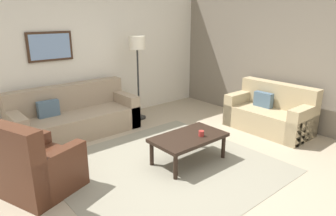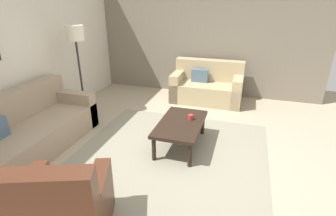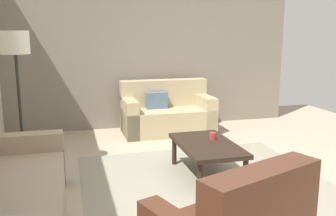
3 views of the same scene
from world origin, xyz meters
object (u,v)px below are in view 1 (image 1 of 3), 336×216
cup (201,133)px  framed_artwork (50,46)px  couch_main (74,118)px  lamp_standing (137,51)px  couch_loveseat (271,114)px  armchair_leather (35,170)px  coffee_table (189,139)px

cup → framed_artwork: size_ratio=0.10×
cup → framed_artwork: (-1.09, 2.71, 1.12)m
couch_main → framed_artwork: size_ratio=2.77×
lamp_standing → framed_artwork: framed_artwork is taller
couch_loveseat → cup: couch_loveseat is taller
lamp_standing → couch_loveseat: bearing=-54.6°
armchair_leather → couch_main: bearing=53.3°
couch_loveseat → armchair_leather: size_ratio=1.47×
couch_loveseat → armchair_leather: 4.16m
cup → lamp_standing: bearing=78.7°
armchair_leather → lamp_standing: size_ratio=0.60×
couch_main → couch_loveseat: bearing=-37.4°
coffee_table → cup: cup is taller
armchair_leather → lamp_standing: 3.18m
armchair_leather → lamp_standing: bearing=30.2°
framed_artwork → couch_loveseat: bearing=-40.8°
couch_loveseat → lamp_standing: 2.87m
coffee_table → lamp_standing: bearing=74.6°
couch_loveseat → coffee_table: couch_loveseat is taller
couch_main → couch_loveseat: (2.93, -2.24, 0.01)m
couch_loveseat → cup: bearing=-178.3°
lamp_standing → couch_main: bearing=176.7°
cup → framed_artwork: 3.13m
armchair_leather → lamp_standing: lamp_standing is taller
couch_main → coffee_table: (0.82, -2.18, 0.06)m
armchair_leather → cup: bearing=-18.8°
couch_main → lamp_standing: 1.79m
armchair_leather → cup: (2.13, -0.72, 0.14)m
couch_main → cup: (0.96, -2.30, 0.15)m
couch_loveseat → lamp_standing: (-1.53, 2.16, 1.10)m
armchair_leather → coffee_table: bearing=-16.8°
couch_main → armchair_leather: (-1.18, -1.58, 0.01)m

